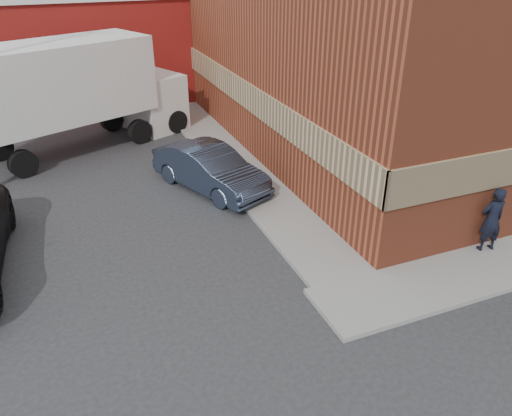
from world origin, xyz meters
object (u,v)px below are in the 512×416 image
object	(u,v)px
brick_building	(408,16)
man	(492,219)
warehouse	(25,44)
sedan	(210,169)
box_truck	(84,87)

from	to	relation	value
brick_building	man	world-z (taller)	brick_building
man	warehouse	bearing A→B (deg)	-54.98
sedan	box_truck	size ratio (longest dim) A/B	0.50
man	sedan	bearing A→B (deg)	-42.25
brick_building	warehouse	xyz separation A→B (m)	(-14.50, 11.00, -1.87)
sedan	warehouse	bearing A→B (deg)	87.65
man	sedan	size ratio (longest dim) A/B	0.40
man	sedan	world-z (taller)	man
brick_building	warehouse	bearing A→B (deg)	142.80
man	sedan	xyz separation A→B (m)	(-5.50, 6.43, -0.28)
brick_building	man	size ratio (longest dim) A/B	10.32
box_truck	warehouse	bearing A→B (deg)	80.81
brick_building	sedan	xyz separation A→B (m)	(-9.30, -2.82, -3.96)
box_truck	brick_building	bearing A→B (deg)	-35.66
brick_building	box_truck	xyz separation A→B (m)	(-12.49, 2.82, -2.29)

